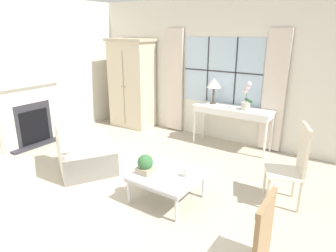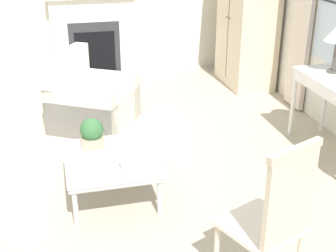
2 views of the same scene
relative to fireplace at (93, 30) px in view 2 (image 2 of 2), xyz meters
The scene contains 8 objects.
ground_plane 3.06m from the fireplace, 11.63° to the right, with size 14.00×14.00×0.00m, color #B2A893.
fireplace is the anchor object (origin of this frame).
armoire 2.25m from the fireplace, 68.02° to the left, with size 1.06×0.62×2.01m.
armchair_upholstered 1.86m from the fireplace, ahead, with size 1.18×1.16×0.86m.
side_chair_wooden 4.81m from the fireplace, ahead, with size 0.58×0.58×1.09m.
coffee_table 3.42m from the fireplace, ahead, with size 0.85×0.78×0.38m.
potted_plant_small 3.16m from the fireplace, ahead, with size 0.21×0.21×0.26m.
pillar_candle 3.66m from the fireplace, ahead, with size 0.12×0.12×0.15m.
Camera 2 is at (4.01, 0.03, 2.26)m, focal length 50.00 mm.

